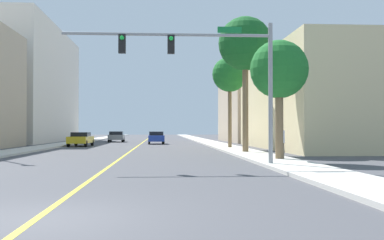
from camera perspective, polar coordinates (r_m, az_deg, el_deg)
name	(u,v)px	position (r m, az deg, el deg)	size (l,w,h in m)	color
ground	(139,145)	(51.13, -6.38, -3.00)	(192.00, 192.00, 0.00)	#47474C
sidewalk_left	(62,144)	(52.16, -15.42, -2.85)	(2.53, 168.00, 0.15)	beige
sidewalk_right	(215,144)	(51.41, 2.79, -2.92)	(2.53, 168.00, 0.15)	beige
lane_marking_center	(139,145)	(51.13, -6.38, -3.00)	(0.16, 144.00, 0.01)	yellow
building_left_far	(18,85)	(68.03, -20.25, 3.94)	(11.37, 27.66, 15.22)	silver
building_right_near	(356,101)	(44.12, 19.17, 2.14)	(16.50, 23.42, 8.29)	beige
building_right_far	(286,107)	(66.34, 11.33, 1.53)	(16.66, 18.98, 9.46)	tan
traffic_signal_mast	(208,62)	(21.51, 1.97, 7.04)	(9.49, 0.36, 6.39)	gray
palm_near	(279,71)	(25.36, 10.47, 5.89)	(3.07, 3.07, 6.23)	brown
palm_mid	(245,45)	(33.26, 6.45, 9.00)	(3.73, 3.73, 9.34)	brown
palm_far	(230,75)	(40.73, 4.58, 5.41)	(3.01, 3.01, 7.75)	brown
car_gray	(116,136)	(62.99, -9.10, -1.97)	(2.04, 4.30, 1.40)	slate
car_blue	(156,137)	(54.00, -4.35, -2.11)	(1.89, 4.06, 1.42)	#1E389E
car_yellow	(81,139)	(48.03, -13.28, -2.24)	(2.02, 4.55, 1.39)	gold
pedestrian	(281,142)	(25.28, 10.71, -2.67)	(0.38, 0.38, 1.71)	#726651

